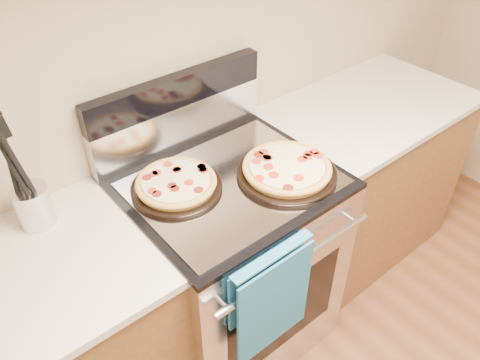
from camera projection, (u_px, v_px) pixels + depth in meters
wall_back at (166, 38)px, 1.67m from camera, size 4.00×0.00×4.00m
range_body at (230, 264)px, 2.02m from camera, size 0.76×0.68×0.90m
oven_window at (284, 315)px, 1.82m from camera, size 0.56×0.01×0.40m
cooktop at (228, 182)px, 1.73m from camera, size 0.76×0.68×0.02m
backsplash_lower at (180, 124)px, 1.86m from camera, size 0.76×0.06×0.18m
backsplash_upper at (177, 90)px, 1.76m from camera, size 0.76×0.06×0.12m
oven_handle at (298, 261)px, 1.57m from camera, size 0.70×0.03×0.03m
dish_towel at (270, 298)px, 1.58m from camera, size 0.32×0.05×0.42m
foil_sheet at (233, 183)px, 1.70m from camera, size 0.70×0.55×0.01m
cabinet_right at (356, 182)px, 2.48m from camera, size 1.00×0.62×0.88m
countertop_right at (371, 107)px, 2.19m from camera, size 1.02×0.64×0.03m
pepperoni_pizza_back at (176, 184)px, 1.66m from camera, size 0.37×0.37×0.04m
pepperoni_pizza_front at (287, 170)px, 1.72m from camera, size 0.48×0.48×0.05m
utensil_crock at (34, 206)px, 1.52m from camera, size 0.15×0.15×0.14m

